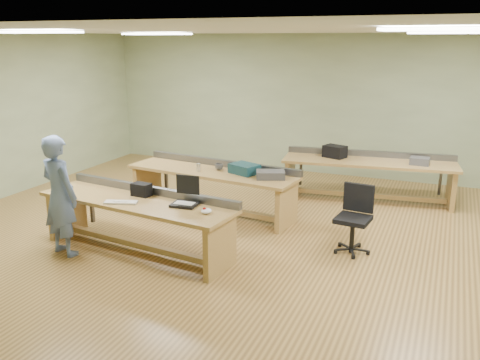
# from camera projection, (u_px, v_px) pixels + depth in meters

# --- Properties ---
(floor) EXTENTS (10.00, 10.00, 0.00)m
(floor) POSITION_uv_depth(u_px,v_px,m) (253.00, 233.00, 7.80)
(floor) COLOR olive
(floor) RESTS_ON ground
(ceiling) EXTENTS (10.00, 10.00, 0.00)m
(ceiling) POSITION_uv_depth(u_px,v_px,m) (255.00, 30.00, 6.99)
(ceiling) COLOR silver
(ceiling) RESTS_ON wall_back
(wall_back) EXTENTS (10.00, 0.04, 3.00)m
(wall_back) POSITION_uv_depth(u_px,v_px,m) (321.00, 105.00, 10.95)
(wall_back) COLOR #9CAD83
(wall_back) RESTS_ON floor
(wall_front) EXTENTS (10.00, 0.04, 3.00)m
(wall_front) POSITION_uv_depth(u_px,v_px,m) (63.00, 228.00, 3.84)
(wall_front) COLOR #9CAD83
(wall_front) RESTS_ON floor
(fluor_panels) EXTENTS (6.20, 3.50, 0.03)m
(fluor_panels) POSITION_uv_depth(u_px,v_px,m) (255.00, 32.00, 7.00)
(fluor_panels) COLOR white
(fluor_panels) RESTS_ON ceiling
(workbench_front) EXTENTS (3.00, 1.13, 0.86)m
(workbench_front) POSITION_uv_depth(u_px,v_px,m) (138.00, 213.00, 7.03)
(workbench_front) COLOR tan
(workbench_front) RESTS_ON floor
(workbench_mid) EXTENTS (3.06, 1.14, 0.86)m
(workbench_mid) POSITION_uv_depth(u_px,v_px,m) (213.00, 181.00, 8.60)
(workbench_mid) COLOR tan
(workbench_mid) RESTS_ON floor
(workbench_back) EXTENTS (3.16, 1.21, 0.86)m
(workbench_back) POSITION_uv_depth(u_px,v_px,m) (368.00, 170.00, 9.29)
(workbench_back) COLOR tan
(workbench_back) RESTS_ON floor
(person) EXTENTS (0.69, 0.53, 1.67)m
(person) POSITION_uv_depth(u_px,v_px,m) (60.00, 196.00, 6.86)
(person) COLOR #637AA2
(person) RESTS_ON floor
(laptop_base) EXTENTS (0.35, 0.29, 0.04)m
(laptop_base) POSITION_uv_depth(u_px,v_px,m) (184.00, 205.00, 6.71)
(laptop_base) COLOR black
(laptop_base) RESTS_ON workbench_front
(laptop_screen) EXTENTS (0.33, 0.04, 0.26)m
(laptop_screen) POSITION_uv_depth(u_px,v_px,m) (188.00, 185.00, 6.76)
(laptop_screen) COLOR black
(laptop_screen) RESTS_ON laptop_base
(keyboard) EXTENTS (0.46, 0.28, 0.03)m
(keyboard) POSITION_uv_depth(u_px,v_px,m) (121.00, 202.00, 6.82)
(keyboard) COLOR beige
(keyboard) RESTS_ON workbench_front
(trackball_mouse) EXTENTS (0.13, 0.16, 0.07)m
(trackball_mouse) POSITION_uv_depth(u_px,v_px,m) (206.00, 211.00, 6.42)
(trackball_mouse) COLOR white
(trackball_mouse) RESTS_ON workbench_front
(camera_bag) EXTENTS (0.28, 0.19, 0.18)m
(camera_bag) POSITION_uv_depth(u_px,v_px,m) (141.00, 190.00, 7.13)
(camera_bag) COLOR black
(camera_bag) RESTS_ON workbench_front
(task_chair) EXTENTS (0.56, 0.56, 0.94)m
(task_chair) POSITION_uv_depth(u_px,v_px,m) (353.00, 228.00, 7.06)
(task_chair) COLOR black
(task_chair) RESTS_ON floor
(parts_bin_teal) EXTENTS (0.54, 0.48, 0.16)m
(parts_bin_teal) POSITION_uv_depth(u_px,v_px,m) (244.00, 169.00, 8.32)
(parts_bin_teal) COLOR #12343C
(parts_bin_teal) RESTS_ON workbench_mid
(parts_bin_grey) EXTENTS (0.52, 0.43, 0.12)m
(parts_bin_grey) POSITION_uv_depth(u_px,v_px,m) (271.00, 175.00, 8.02)
(parts_bin_grey) COLOR #3E3D40
(parts_bin_grey) RESTS_ON workbench_mid
(mug) EXTENTS (0.17, 0.17, 0.11)m
(mug) POSITION_uv_depth(u_px,v_px,m) (219.00, 167.00, 8.55)
(mug) COLOR #3E3D40
(mug) RESTS_ON workbench_mid
(drinks_can) EXTENTS (0.09, 0.09, 0.13)m
(drinks_can) POSITION_uv_depth(u_px,v_px,m) (198.00, 167.00, 8.46)
(drinks_can) COLOR silver
(drinks_can) RESTS_ON workbench_mid
(storage_box_back) EXTENTS (0.46, 0.39, 0.22)m
(storage_box_back) POSITION_uv_depth(u_px,v_px,m) (335.00, 152.00, 9.44)
(storage_box_back) COLOR black
(storage_box_back) RESTS_ON workbench_back
(tray_back) EXTENTS (0.33, 0.25, 0.13)m
(tray_back) POSITION_uv_depth(u_px,v_px,m) (420.00, 161.00, 8.90)
(tray_back) COLOR #3E3D40
(tray_back) RESTS_ON workbench_back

